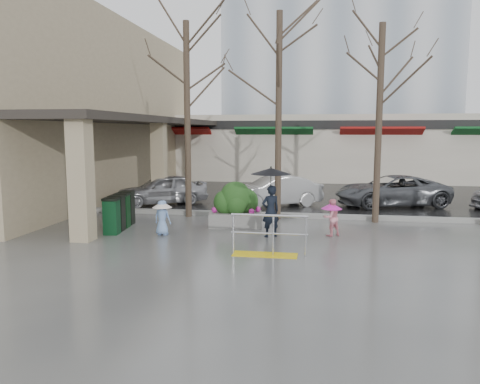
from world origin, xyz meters
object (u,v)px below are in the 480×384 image
(woman, at_px, (271,193))
(planter, at_px, (236,205))
(news_boxes, at_px, (120,212))
(child_blue, at_px, (162,214))
(car_c, at_px, (392,191))
(car_a, at_px, (162,189))
(tree_mideast, at_px, (381,75))
(car_b, at_px, (275,191))
(child_pink, at_px, (331,215))
(handrail, at_px, (268,240))
(tree_midwest, at_px, (279,65))
(tree_west, at_px, (187,72))

(woman, height_order, planter, woman)
(news_boxes, bearing_deg, child_blue, -26.47)
(child_blue, relative_size, car_c, 0.23)
(planter, xyz_separation_m, car_c, (5.57, 5.09, -0.07))
(woman, relative_size, car_a, 0.56)
(tree_mideast, relative_size, car_c, 1.43)
(car_b, height_order, car_c, same)
(woman, xyz_separation_m, car_c, (4.32, 6.38, -0.65))
(tree_mideast, bearing_deg, woman, -139.80)
(child_pink, bearing_deg, car_c, -146.26)
(news_boxes, height_order, car_c, car_c)
(handrail, height_order, tree_midwest, tree_midwest)
(child_pink, relative_size, car_a, 0.29)
(handrail, bearing_deg, car_c, 63.53)
(tree_midwest, xyz_separation_m, tree_mideast, (3.30, -0.00, -0.37))
(tree_mideast, bearing_deg, car_b, 142.86)
(handrail, bearing_deg, news_boxes, 154.23)
(tree_west, bearing_deg, child_blue, -89.03)
(tree_mideast, relative_size, car_a, 1.76)
(planter, distance_m, car_c, 7.55)
(child_blue, height_order, car_a, car_a)
(handrail, relative_size, child_blue, 1.82)
(tree_midwest, height_order, car_b, tree_midwest)
(handrail, height_order, car_b, car_b)
(tree_west, height_order, child_blue, tree_west)
(car_b, bearing_deg, news_boxes, -69.73)
(child_blue, height_order, planter, planter)
(planter, bearing_deg, child_blue, -141.13)
(child_pink, height_order, child_blue, child_pink)
(child_blue, distance_m, car_c, 10.02)
(car_b, relative_size, car_c, 0.84)
(woman, bearing_deg, tree_mideast, -172.19)
(tree_midwest, height_order, woman, tree_midwest)
(handrail, bearing_deg, tree_west, 124.99)
(child_blue, xyz_separation_m, news_boxes, (-1.60, 0.60, -0.07))
(tree_mideast, bearing_deg, tree_west, -180.00)
(tree_mideast, distance_m, car_a, 9.67)
(child_blue, bearing_deg, car_c, -128.64)
(child_pink, bearing_deg, car_b, -100.26)
(news_boxes, bearing_deg, car_c, 27.79)
(handrail, distance_m, tree_midwest, 6.83)
(car_c, bearing_deg, woman, -50.01)
(tree_west, relative_size, car_c, 1.50)
(tree_west, relative_size, child_blue, 6.51)
(child_blue, bearing_deg, tree_west, -79.23)
(child_pink, distance_m, child_blue, 4.97)
(tree_midwest, xyz_separation_m, woman, (0.03, -2.76, -3.95))
(woman, xyz_separation_m, child_blue, (-3.18, -0.27, -0.66))
(tree_mideast, height_order, news_boxes, tree_mideast)
(handrail, xyz_separation_m, child_blue, (-3.31, 1.77, 0.25))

